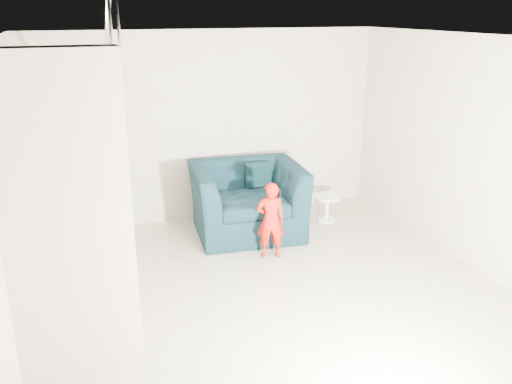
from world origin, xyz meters
TOP-DOWN VIEW (x-y plane):
  - floor at (0.00, 0.00)m, footprint 5.50×5.50m
  - ceiling at (0.00, 0.00)m, footprint 5.50×5.50m
  - back_wall at (0.00, 2.75)m, footprint 5.00×0.00m
  - front_wall at (0.00, -2.75)m, footprint 5.00×0.00m
  - left_wall at (-2.50, 0.00)m, footprint 0.00×5.50m
  - right_wall at (2.50, 0.00)m, footprint 0.00×5.50m
  - armchair at (0.29, 1.98)m, footprint 1.58×1.41m
  - toddler at (0.32, 1.13)m, footprint 0.40×0.31m
  - side_table at (1.53, 2.00)m, footprint 0.38×0.38m
  - staircase at (-2.00, 0.55)m, footprint 1.02×3.03m
  - cushion at (0.55, 2.27)m, footprint 0.37×0.18m
  - throw at (-0.31, 1.87)m, footprint 0.05×0.54m
  - phone at (0.40, 1.08)m, footprint 0.03×0.05m

SIDE VIEW (x-z plane):
  - floor at x=0.00m, z-range 0.00..0.00m
  - side_table at x=1.53m, z-range 0.06..0.44m
  - armchair at x=0.29m, z-range 0.00..0.95m
  - toddler at x=0.32m, z-range 0.00..0.97m
  - throw at x=-0.31m, z-range 0.30..0.90m
  - cushion at x=0.55m, z-range 0.54..0.90m
  - phone at x=0.40m, z-range 0.80..0.90m
  - staircase at x=-2.00m, z-range -0.86..2.76m
  - left_wall at x=-2.50m, z-range -1.40..4.10m
  - right_wall at x=2.50m, z-range -1.40..4.10m
  - back_wall at x=0.00m, z-range -1.15..3.85m
  - front_wall at x=0.00m, z-range -1.15..3.85m
  - ceiling at x=0.00m, z-range 2.70..2.70m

